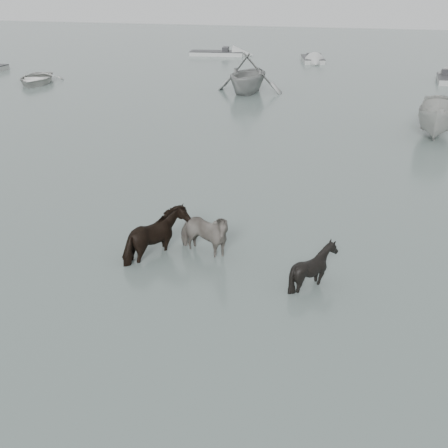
{
  "coord_description": "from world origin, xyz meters",
  "views": [
    {
      "loc": [
        2.35,
        -11.84,
        6.43
      ],
      "look_at": [
        -0.82,
        0.0,
        1.0
      ],
      "focal_mm": 45.0,
      "sensor_mm": 36.0,
      "label": 1
    }
  ],
  "objects_px": {
    "pony_pinto": "(203,229)",
    "rowboat_lead": "(36,77)",
    "pony_black": "(314,260)",
    "pony_dark": "(157,228)"
  },
  "relations": [
    {
      "from": "pony_pinto",
      "to": "pony_dark",
      "type": "relative_size",
      "value": 1.07
    },
    {
      "from": "pony_pinto",
      "to": "rowboat_lead",
      "type": "height_order",
      "value": "pony_pinto"
    },
    {
      "from": "pony_dark",
      "to": "rowboat_lead",
      "type": "distance_m",
      "value": 26.93
    },
    {
      "from": "rowboat_lead",
      "to": "pony_pinto",
      "type": "bearing_deg",
      "value": -66.31
    },
    {
      "from": "pony_pinto",
      "to": "pony_black",
      "type": "xyz_separation_m",
      "value": [
        2.83,
        -0.8,
        -0.08
      ]
    },
    {
      "from": "pony_pinto",
      "to": "rowboat_lead",
      "type": "distance_m",
      "value": 27.31
    },
    {
      "from": "pony_pinto",
      "to": "rowboat_lead",
      "type": "relative_size",
      "value": 0.4
    },
    {
      "from": "pony_black",
      "to": "rowboat_lead",
      "type": "relative_size",
      "value": 0.3
    },
    {
      "from": "pony_dark",
      "to": "rowboat_lead",
      "type": "xyz_separation_m",
      "value": [
        -16.68,
        21.14,
        -0.35
      ]
    },
    {
      "from": "pony_black",
      "to": "pony_dark",
      "type": "bearing_deg",
      "value": 75.35
    }
  ]
}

